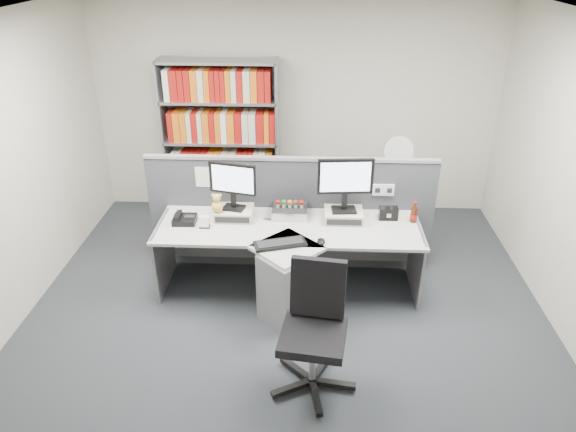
{
  "coord_description": "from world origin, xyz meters",
  "views": [
    {
      "loc": [
        0.2,
        -3.76,
        3.22
      ],
      "look_at": [
        0.0,
        0.65,
        0.92
      ],
      "focal_mm": 33.16,
      "sensor_mm": 36.0,
      "label": 1
    }
  ],
  "objects_px": {
    "desktop_pc": "(290,211)",
    "shelving_unit": "(222,144)",
    "filing_cabinet": "(393,209)",
    "desk_calendar": "(204,223)",
    "mouse": "(321,242)",
    "speaker": "(388,213)",
    "desk": "(288,261)",
    "cola_bottle": "(414,214)",
    "monitor_left": "(233,182)",
    "desk_phone": "(184,219)",
    "desk_fan": "(398,154)",
    "keyboard": "(280,244)",
    "office_chair": "(315,325)",
    "monitor_right": "(345,181)"
  },
  "relations": [
    {
      "from": "speaker",
      "to": "shelving_unit",
      "type": "relative_size",
      "value": 0.09
    },
    {
      "from": "desk_calendar",
      "to": "office_chair",
      "type": "height_order",
      "value": "office_chair"
    },
    {
      "from": "keyboard",
      "to": "cola_bottle",
      "type": "bearing_deg",
      "value": 21.61
    },
    {
      "from": "desk_phone",
      "to": "monitor_right",
      "type": "bearing_deg",
      "value": 4.63
    },
    {
      "from": "mouse",
      "to": "speaker",
      "type": "height_order",
      "value": "speaker"
    },
    {
      "from": "desk",
      "to": "office_chair",
      "type": "relative_size",
      "value": 2.5
    },
    {
      "from": "office_chair",
      "to": "shelving_unit",
      "type": "bearing_deg",
      "value": 111.67
    },
    {
      "from": "desk",
      "to": "keyboard",
      "type": "height_order",
      "value": "keyboard"
    },
    {
      "from": "speaker",
      "to": "mouse",
      "type": "bearing_deg",
      "value": -142.19
    },
    {
      "from": "filing_cabinet",
      "to": "desk_fan",
      "type": "distance_m",
      "value": 0.7
    },
    {
      "from": "monitor_right",
      "to": "shelving_unit",
      "type": "height_order",
      "value": "shelving_unit"
    },
    {
      "from": "monitor_right",
      "to": "shelving_unit",
      "type": "bearing_deg",
      "value": 134.53
    },
    {
      "from": "desktop_pc",
      "to": "filing_cabinet",
      "type": "relative_size",
      "value": 0.51
    },
    {
      "from": "desktop_pc",
      "to": "desk_phone",
      "type": "xyz_separation_m",
      "value": [
        -1.04,
        -0.21,
        -0.01
      ]
    },
    {
      "from": "desk",
      "to": "cola_bottle",
      "type": "xyz_separation_m",
      "value": [
        1.23,
        0.37,
        0.35
      ]
    },
    {
      "from": "monitor_right",
      "to": "filing_cabinet",
      "type": "distance_m",
      "value": 1.45
    },
    {
      "from": "shelving_unit",
      "to": "office_chair",
      "type": "bearing_deg",
      "value": -68.33
    },
    {
      "from": "desk",
      "to": "desk_calendar",
      "type": "relative_size",
      "value": 21.52
    },
    {
      "from": "desk",
      "to": "shelving_unit",
      "type": "xyz_separation_m",
      "value": [
        -0.9,
        1.85,
        0.52
      ]
    },
    {
      "from": "desk",
      "to": "speaker",
      "type": "height_order",
      "value": "speaker"
    },
    {
      "from": "monitor_right",
      "to": "desk_phone",
      "type": "relative_size",
      "value": 2.37
    },
    {
      "from": "monitor_left",
      "to": "desk_phone",
      "type": "height_order",
      "value": "monitor_left"
    },
    {
      "from": "filing_cabinet",
      "to": "desk_calendar",
      "type": "bearing_deg",
      "value": -148.46
    },
    {
      "from": "desk_calendar",
      "to": "desk_fan",
      "type": "xyz_separation_m",
      "value": [
        2.02,
        1.24,
        0.28
      ]
    },
    {
      "from": "monitor_right",
      "to": "keyboard",
      "type": "relative_size",
      "value": 1.08
    },
    {
      "from": "monitor_left",
      "to": "speaker",
      "type": "xyz_separation_m",
      "value": [
        1.55,
        0.04,
        -0.33
      ]
    },
    {
      "from": "desktop_pc",
      "to": "keyboard",
      "type": "height_order",
      "value": "desktop_pc"
    },
    {
      "from": "desk_phone",
      "to": "desk_calendar",
      "type": "bearing_deg",
      "value": -23.26
    },
    {
      "from": "desk",
      "to": "mouse",
      "type": "height_order",
      "value": "mouse"
    },
    {
      "from": "desktop_pc",
      "to": "speaker",
      "type": "xyz_separation_m",
      "value": [
        0.99,
        -0.04,
        0.02
      ]
    },
    {
      "from": "desk_fan",
      "to": "office_chair",
      "type": "bearing_deg",
      "value": -110.87
    },
    {
      "from": "desk",
      "to": "mouse",
      "type": "relative_size",
      "value": 21.5
    },
    {
      "from": "monitor_left",
      "to": "desktop_pc",
      "type": "bearing_deg",
      "value": 8.17
    },
    {
      "from": "keyboard",
      "to": "desk_fan",
      "type": "bearing_deg",
      "value": 50.68
    },
    {
      "from": "desktop_pc",
      "to": "cola_bottle",
      "type": "bearing_deg",
      "value": -4.37
    },
    {
      "from": "monitor_left",
      "to": "filing_cabinet",
      "type": "distance_m",
      "value": 2.17
    },
    {
      "from": "desk",
      "to": "desk_calendar",
      "type": "height_order",
      "value": "desk_calendar"
    },
    {
      "from": "monitor_left",
      "to": "desktop_pc",
      "type": "distance_m",
      "value": 0.66
    },
    {
      "from": "desk",
      "to": "cola_bottle",
      "type": "bearing_deg",
      "value": 16.69
    },
    {
      "from": "keyboard",
      "to": "desk_fan",
      "type": "relative_size",
      "value": 0.91
    },
    {
      "from": "monitor_left",
      "to": "shelving_unit",
      "type": "bearing_deg",
      "value": 103.12
    },
    {
      "from": "desk_phone",
      "to": "speaker",
      "type": "relative_size",
      "value": 1.23
    },
    {
      "from": "desk_phone",
      "to": "speaker",
      "type": "distance_m",
      "value": 2.04
    },
    {
      "from": "desk_calendar",
      "to": "mouse",
      "type": "bearing_deg",
      "value": -13.03
    },
    {
      "from": "shelving_unit",
      "to": "filing_cabinet",
      "type": "height_order",
      "value": "shelving_unit"
    },
    {
      "from": "desktop_pc",
      "to": "shelving_unit",
      "type": "height_order",
      "value": "shelving_unit"
    },
    {
      "from": "cola_bottle",
      "to": "shelving_unit",
      "type": "xyz_separation_m",
      "value": [
        -2.13,
        1.48,
        0.17
      ]
    },
    {
      "from": "desk",
      "to": "cola_bottle",
      "type": "relative_size",
      "value": 11.79
    },
    {
      "from": "cola_bottle",
      "to": "desk_phone",
      "type": "bearing_deg",
      "value": -177.12
    },
    {
      "from": "desk",
      "to": "desk_calendar",
      "type": "xyz_separation_m",
      "value": [
        -0.82,
        0.16,
        0.32
      ]
    }
  ]
}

